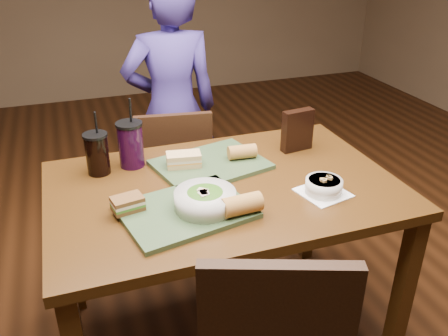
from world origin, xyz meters
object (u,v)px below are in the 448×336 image
(salad_bowl, at_px, (205,199))
(sandwich_near, at_px, (128,204))
(tray_near, at_px, (186,211))
(cup_berry, at_px, (131,144))
(chip_bag, at_px, (297,130))
(soup_bowl, at_px, (324,186))
(tray_far, at_px, (210,165))
(cup_cola, at_px, (97,153))
(baguette_near, at_px, (242,205))
(chair_far, at_px, (172,177))
(sandwich_far, at_px, (184,159))
(dining_table, at_px, (224,205))
(baguette_far, at_px, (242,152))
(diner, at_px, (172,110))

(salad_bowl, xyz_separation_m, sandwich_near, (-0.25, 0.07, -0.01))
(tray_near, height_order, cup_berry, cup_berry)
(sandwich_near, bearing_deg, chip_bag, 20.22)
(cup_berry, bearing_deg, soup_bowl, -36.30)
(tray_near, height_order, tray_far, same)
(cup_cola, bearing_deg, baguette_near, -49.67)
(chair_far, distance_m, tray_far, 0.56)
(chip_bag, bearing_deg, sandwich_far, 175.44)
(dining_table, relative_size, cup_berry, 4.52)
(chair_far, relative_size, sandwich_near, 7.41)
(tray_far, relative_size, sandwich_near, 3.69)
(chair_far, bearing_deg, tray_near, -99.29)
(baguette_far, xyz_separation_m, cup_cola, (-0.57, 0.09, 0.04))
(dining_table, distance_m, cup_berry, 0.45)
(dining_table, distance_m, soup_bowl, 0.39)
(baguette_far, bearing_deg, baguette_near, -111.18)
(soup_bowl, height_order, cup_cola, cup_cola)
(cup_berry, bearing_deg, sandwich_near, -101.43)
(dining_table, height_order, baguette_near, baguette_near)
(chip_bag, bearing_deg, soup_bowl, -109.47)
(sandwich_far, xyz_separation_m, cup_cola, (-0.32, 0.08, 0.04))
(sandwich_near, distance_m, baguette_near, 0.38)
(tray_near, relative_size, cup_cola, 1.63)
(sandwich_far, bearing_deg, baguette_near, -77.29)
(sandwich_far, relative_size, baguette_far, 1.26)
(sandwich_near, bearing_deg, diner, 69.04)
(diner, distance_m, tray_near, 1.11)
(dining_table, distance_m, sandwich_far, 0.24)
(dining_table, height_order, soup_bowl, soup_bowl)
(diner, height_order, salad_bowl, diner)
(baguette_near, xyz_separation_m, baguette_far, (0.15, 0.39, -0.00))
(tray_far, height_order, baguette_far, baguette_far)
(chair_far, xyz_separation_m, sandwich_near, (-0.31, -0.73, 0.32))
(tray_near, relative_size, tray_far, 1.00)
(tray_near, xyz_separation_m, cup_berry, (-0.11, 0.42, 0.09))
(dining_table, relative_size, chip_bag, 7.19)
(dining_table, bearing_deg, sandwich_near, -166.43)
(salad_bowl, bearing_deg, cup_cola, 126.82)
(cup_berry, bearing_deg, baguette_far, -15.22)
(cup_cola, height_order, chip_bag, cup_cola)
(sandwich_far, bearing_deg, chip_bag, 2.87)
(dining_table, bearing_deg, soup_bowl, -29.37)
(sandwich_near, bearing_deg, tray_near, -16.55)
(salad_bowl, bearing_deg, sandwich_near, 163.92)
(baguette_near, bearing_deg, chip_bag, 45.71)
(sandwich_far, distance_m, baguette_far, 0.24)
(sandwich_far, height_order, baguette_far, baguette_far)
(chair_far, bearing_deg, dining_table, -84.60)
(dining_table, height_order, salad_bowl, salad_bowl)
(tray_far, bearing_deg, tray_near, -121.37)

